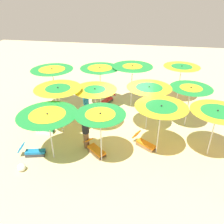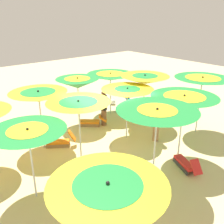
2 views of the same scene
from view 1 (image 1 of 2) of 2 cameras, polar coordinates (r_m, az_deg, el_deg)
The scene contains 21 objects.
ground at distance 11.80m, azimuth 3.05°, elevation -3.58°, with size 36.99×36.99×0.04m, color beige.
beach_umbrella_0 at distance 9.01m, azimuth -15.69°, elevation -1.45°, with size 2.29×2.29×2.15m.
beach_umbrella_1 at distance 8.50m, azimuth -2.91°, elevation -1.71°, with size 1.90×1.90×2.26m.
beach_umbrella_2 at distance 9.09m, azimuth 12.12°, elevation 0.40°, with size 2.07×2.07×2.31m.
beach_umbrella_3 at distance 9.73m, azimuth 24.71°, elevation -0.56°, with size 2.09×2.09×2.17m.
beach_umbrella_4 at distance 10.65m, azimuth -13.24°, elevation 4.91°, with size 2.14×2.14×2.36m.
beach_umbrella_5 at distance 10.73m, azimuth -4.27°, elevation 4.79°, with size 2.05×2.05×2.19m.
beach_umbrella_6 at distance 10.71m, azimuth 9.19°, elevation 5.37°, with size 2.07×2.07×2.32m.
beach_umbrella_7 at distance 11.54m, azimuth 18.98°, elevation 4.94°, with size 2.01×2.01×2.16m.
beach_umbrella_8 at distance 12.82m, azimuth -14.66°, elevation 9.65°, with size 2.26×2.26×2.49m.
beach_umbrella_9 at distance 12.87m, azimuth -3.02°, elevation 10.11°, with size 2.19×2.19×2.43m.
beach_umbrella_10 at distance 12.92m, azimuth 5.10°, elevation 10.62°, with size 2.26×2.26×2.50m.
beach_umbrella_11 at distance 14.35m, azimuth 16.92°, elevation 10.19°, with size 2.14×2.14×2.22m.
lounger_0 at distance 11.70m, azimuth -16.81°, elevation -3.89°, with size 0.33×1.19×0.70m.
lounger_1 at distance 9.95m, azimuth -4.20°, elevation -9.16°, with size 1.10×1.18×0.50m.
lounger_2 at distance 10.35m, azimuth 8.08°, elevation -7.62°, with size 0.91×1.12×0.64m.
lounger_3 at distance 10.33m, azimuth -19.12°, elevation -9.26°, with size 0.54×1.14×0.63m.
lounger_4 at distance 14.06m, azimuth -1.12°, elevation 3.17°, with size 1.31×0.79×0.62m.
beachgoer_0 at distance 12.16m, azimuth -6.50°, elevation 2.43°, with size 0.30×0.30×1.76m.
beachgoer_1 at distance 9.91m, azimuth -6.58°, elevation -4.68°, with size 0.30×0.30×1.65m.
beach_ball at distance 9.76m, azimuth -21.67°, elevation -12.69°, with size 0.32×0.32×0.32m, color white.
Camera 1 is at (9.89, 1.07, 6.33)m, focal length 36.67 mm.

